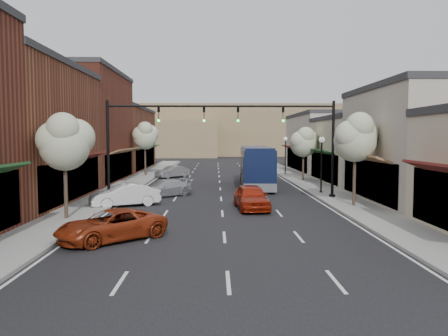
{
  "coord_description": "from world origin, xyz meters",
  "views": [
    {
      "loc": [
        -0.38,
        -23.02,
        4.43
      ],
      "look_at": [
        0.22,
        8.31,
        2.2
      ],
      "focal_mm": 35.0,
      "sensor_mm": 36.0,
      "label": 1
    }
  ],
  "objects": [
    {
      "name": "ground",
      "position": [
        0.0,
        0.0,
        0.0
      ],
      "size": [
        160.0,
        160.0,
        0.0
      ],
      "primitive_type": "plane",
      "color": "black",
      "rests_on": "ground"
    },
    {
      "name": "sidewalk_left",
      "position": [
        -8.4,
        18.5,
        0.07
      ],
      "size": [
        2.8,
        73.0,
        0.15
      ],
      "primitive_type": "cube",
      "color": "gray",
      "rests_on": "ground"
    },
    {
      "name": "sidewalk_right",
      "position": [
        8.4,
        18.5,
        0.07
      ],
      "size": [
        2.8,
        73.0,
        0.15
      ],
      "primitive_type": "cube",
      "color": "gray",
      "rests_on": "ground"
    },
    {
      "name": "curb_left",
      "position": [
        -7.0,
        18.5,
        0.07
      ],
      "size": [
        0.25,
        73.0,
        0.17
      ],
      "primitive_type": "cube",
      "color": "gray",
      "rests_on": "ground"
    },
    {
      "name": "curb_right",
      "position": [
        7.0,
        18.5,
        0.07
      ],
      "size": [
        0.25,
        73.0,
        0.17
      ],
      "primitive_type": "cube",
      "color": "gray",
      "rests_on": "ground"
    },
    {
      "name": "bldg_left_midnear",
      "position": [
        -14.23,
        6.0,
        4.66
      ],
      "size": [
        10.14,
        14.1,
        9.4
      ],
      "color": "brown",
      "rests_on": "ground"
    },
    {
      "name": "bldg_left_midfar",
      "position": [
        -14.24,
        20.0,
        5.4
      ],
      "size": [
        10.14,
        14.1,
        10.9
      ],
      "color": "maroon",
      "rests_on": "ground"
    },
    {
      "name": "bldg_left_far",
      "position": [
        -14.22,
        36.0,
        4.16
      ],
      "size": [
        10.14,
        18.1,
        8.4
      ],
      "color": "brown",
      "rests_on": "ground"
    },
    {
      "name": "bldg_right_midnear",
      "position": [
        13.72,
        6.0,
        3.91
      ],
      "size": [
        9.14,
        12.1,
        7.9
      ],
      "color": "#A89F90",
      "rests_on": "ground"
    },
    {
      "name": "bldg_right_midfar",
      "position": [
        13.7,
        18.0,
        3.17
      ],
      "size": [
        9.14,
        12.1,
        6.4
      ],
      "color": "#C1B799",
      "rests_on": "ground"
    },
    {
      "name": "bldg_right_far",
      "position": [
        13.71,
        32.0,
        3.66
      ],
      "size": [
        9.14,
        16.1,
        7.4
      ],
      "color": "#A89F90",
      "rests_on": "ground"
    },
    {
      "name": "hill_far",
      "position": [
        0.0,
        90.0,
        6.0
      ],
      "size": [
        120.0,
        30.0,
        12.0
      ],
      "primitive_type": "cube",
      "color": "#7A6647",
      "rests_on": "ground"
    },
    {
      "name": "hill_near",
      "position": [
        -25.0,
        78.0,
        4.0
      ],
      "size": [
        50.0,
        20.0,
        8.0
      ],
      "primitive_type": "cube",
      "color": "#7A6647",
      "rests_on": "ground"
    },
    {
      "name": "signal_mast_right",
      "position": [
        5.62,
        8.0,
        4.62
      ],
      "size": [
        8.22,
        0.46,
        7.0
      ],
      "color": "black",
      "rests_on": "ground"
    },
    {
      "name": "signal_mast_left",
      "position": [
        -5.62,
        8.0,
        4.62
      ],
      "size": [
        8.22,
        0.46,
        7.0
      ],
      "color": "black",
      "rests_on": "ground"
    },
    {
      "name": "tree_right_near",
      "position": [
        8.35,
        3.94,
        4.45
      ],
      "size": [
        2.85,
        2.65,
        5.95
      ],
      "color": "#47382B",
      "rests_on": "ground"
    },
    {
      "name": "tree_right_far",
      "position": [
        8.35,
        19.94,
        3.99
      ],
      "size": [
        2.85,
        2.65,
        5.43
      ],
      "color": "#47382B",
      "rests_on": "ground"
    },
    {
      "name": "tree_left_near",
      "position": [
        -8.25,
        -0.06,
        4.22
      ],
      "size": [
        2.85,
        2.65,
        5.69
      ],
      "color": "#47382B",
      "rests_on": "ground"
    },
    {
      "name": "tree_left_far",
      "position": [
        -8.25,
        25.94,
        4.6
      ],
      "size": [
        2.85,
        2.65,
        6.13
      ],
      "color": "#47382B",
      "rests_on": "ground"
    },
    {
      "name": "lamp_post_near",
      "position": [
        7.8,
        10.5,
        3.01
      ],
      "size": [
        0.44,
        0.44,
        4.44
      ],
      "color": "black",
      "rests_on": "ground"
    },
    {
      "name": "lamp_post_far",
      "position": [
        7.8,
        28.0,
        3.01
      ],
      "size": [
        0.44,
        0.44,
        4.44
      ],
      "color": "black",
      "rests_on": "ground"
    },
    {
      "name": "coach_bus",
      "position": [
        3.23,
        15.88,
        1.86
      ],
      "size": [
        2.93,
        11.72,
        3.56
      ],
      "rotation": [
        0.0,
        0.0,
        -0.03
      ],
      "color": "#0D1634",
      "rests_on": "ground"
    },
    {
      "name": "red_hatchback",
      "position": [
        1.79,
        3.38,
        0.77
      ],
      "size": [
        2.19,
        4.64,
        1.53
      ],
      "primitive_type": "imported",
      "rotation": [
        0.0,
        0.0,
        0.09
      ],
      "color": "#991E0B",
      "rests_on": "ground"
    },
    {
      "name": "parked_car_a",
      "position": [
        -4.85,
        -4.5,
        0.66
      ],
      "size": [
        4.99,
        4.77,
        1.32
      ],
      "primitive_type": "imported",
      "rotation": [
        0.0,
        0.0,
        -0.85
      ],
      "color": "maroon",
      "rests_on": "ground"
    },
    {
      "name": "parked_car_b",
      "position": [
        -6.2,
        4.81,
        0.72
      ],
      "size": [
        4.61,
        3.16,
        1.44
      ],
      "primitive_type": "imported",
      "rotation": [
        0.0,
        0.0,
        -1.16
      ],
      "color": "silver",
      "rests_on": "ground"
    },
    {
      "name": "parked_car_c",
      "position": [
        -4.2,
        9.31,
        0.63
      ],
      "size": [
        4.47,
        4.06,
        1.25
      ],
      "primitive_type": "imported",
      "rotation": [
        0.0,
        0.0,
        -0.9
      ],
      "color": "#A8A9AE",
      "rests_on": "ground"
    },
    {
      "name": "parked_car_e",
      "position": [
        -5.11,
        24.47,
        0.64
      ],
      "size": [
        3.75,
        3.7,
        1.29
      ],
      "primitive_type": "imported",
      "rotation": [
        0.0,
        0.0,
        -0.8
      ],
      "color": "gray",
      "rests_on": "ground"
    }
  ]
}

